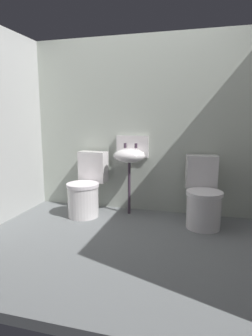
# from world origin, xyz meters

# --- Properties ---
(ground_plane) EXTENTS (3.30, 2.44, 0.08)m
(ground_plane) POSITION_xyz_m (0.00, 0.00, -0.04)
(ground_plane) COLOR slate
(wall_back) EXTENTS (3.30, 0.10, 2.22)m
(wall_back) POSITION_xyz_m (0.00, 1.07, 1.11)
(wall_back) COLOR #AEB6A9
(wall_back) RESTS_ON ground
(toilet_left) EXTENTS (0.43, 0.62, 0.78)m
(toilet_left) POSITION_xyz_m (-0.63, 0.67, 0.32)
(toilet_left) COLOR white
(toilet_left) RESTS_ON ground
(toilet_right) EXTENTS (0.47, 0.64, 0.78)m
(toilet_right) POSITION_xyz_m (0.79, 0.67, 0.32)
(toilet_right) COLOR white
(toilet_right) RESTS_ON ground
(sink) EXTENTS (0.42, 0.34, 0.99)m
(sink) POSITION_xyz_m (-0.12, 0.86, 0.75)
(sink) COLOR #3F2F3F
(sink) RESTS_ON ground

